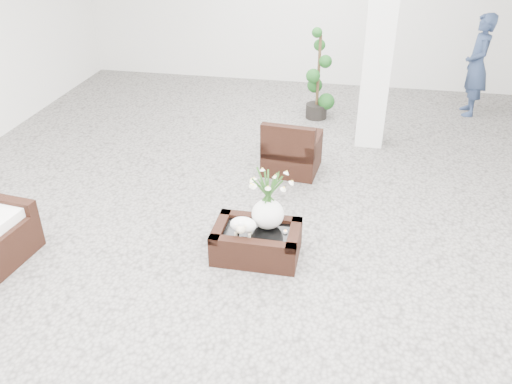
# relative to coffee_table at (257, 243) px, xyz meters

# --- Properties ---
(ground) EXTENTS (11.00, 11.00, 0.00)m
(ground) POSITION_rel_coffee_table_xyz_m (-0.06, 0.37, -0.16)
(ground) COLOR gray
(ground) RESTS_ON ground
(column) EXTENTS (0.40, 0.40, 3.50)m
(column) POSITION_rel_coffee_table_xyz_m (1.14, 3.17, 1.59)
(column) COLOR white
(column) RESTS_ON ground
(coffee_table) EXTENTS (0.90, 0.60, 0.31)m
(coffee_table) POSITION_rel_coffee_table_xyz_m (0.00, 0.00, 0.00)
(coffee_table) COLOR black
(coffee_table) RESTS_ON ground
(sheep_figurine) EXTENTS (0.28, 0.23, 0.21)m
(sheep_figurine) POSITION_rel_coffee_table_xyz_m (-0.12, -0.10, 0.26)
(sheep_figurine) COLOR white
(sheep_figurine) RESTS_ON coffee_table
(planter_narcissus) EXTENTS (0.44, 0.44, 0.80)m
(planter_narcissus) POSITION_rel_coffee_table_xyz_m (0.10, 0.10, 0.56)
(planter_narcissus) COLOR white
(planter_narcissus) RESTS_ON coffee_table
(tealight) EXTENTS (0.04, 0.04, 0.03)m
(tealight) POSITION_rel_coffee_table_xyz_m (0.30, 0.02, 0.17)
(tealight) COLOR white
(tealight) RESTS_ON coffee_table
(armchair) EXTENTS (0.78, 0.76, 0.77)m
(armchair) POSITION_rel_coffee_table_xyz_m (0.10, 2.04, 0.23)
(armchair) COLOR black
(armchair) RESTS_ON ground
(topiary) EXTENTS (0.40, 0.40, 1.49)m
(topiary) POSITION_rel_coffee_table_xyz_m (0.25, 4.03, 0.59)
(topiary) COLOR #144115
(topiary) RESTS_ON ground
(shopper) EXTENTS (0.43, 0.63, 1.69)m
(shopper) POSITION_rel_coffee_table_xyz_m (2.82, 4.73, 0.69)
(shopper) COLOR navy
(shopper) RESTS_ON ground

